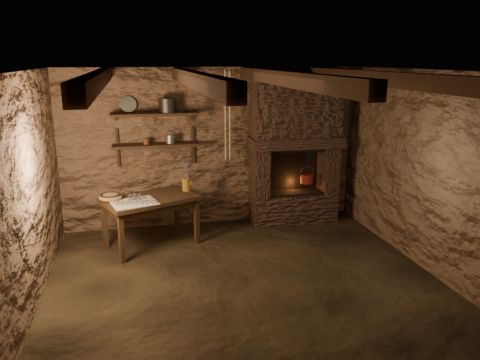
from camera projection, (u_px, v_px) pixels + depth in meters
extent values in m
plane|color=black|center=(242.00, 277.00, 5.57)|extent=(4.50, 4.50, 0.00)
cube|color=brown|center=(212.00, 147.00, 7.15)|extent=(4.50, 0.04, 2.40)
cube|color=brown|center=(305.00, 248.00, 3.38)|extent=(4.50, 0.04, 2.40)
cube|color=brown|center=(28.00, 192.00, 4.77)|extent=(0.04, 4.00, 2.40)
cube|color=brown|center=(420.00, 169.00, 5.75)|extent=(0.04, 4.00, 2.40)
cube|color=black|center=(242.00, 70.00, 4.96)|extent=(4.50, 4.00, 0.04)
cube|color=black|center=(96.00, 81.00, 4.65)|extent=(0.14, 3.95, 0.16)
cube|color=black|center=(196.00, 80.00, 4.87)|extent=(0.14, 3.95, 0.16)
cube|color=black|center=(287.00, 79.00, 5.09)|extent=(0.14, 3.95, 0.16)
cube|color=black|center=(371.00, 78.00, 5.31)|extent=(0.14, 3.95, 0.16)
cube|color=black|center=(156.00, 145.00, 6.79)|extent=(1.25, 0.30, 0.04)
cube|color=black|center=(155.00, 114.00, 6.67)|extent=(1.25, 0.30, 0.04)
cube|color=#37241B|center=(293.00, 207.00, 7.45)|extent=(1.35, 0.45, 0.45)
cube|color=#37241B|center=(259.00, 172.00, 7.17)|extent=(0.23, 0.45, 0.75)
cube|color=#37241B|center=(328.00, 169.00, 7.41)|extent=(0.23, 0.45, 0.75)
cube|color=#37241B|center=(296.00, 142.00, 7.15)|extent=(1.43, 0.51, 0.16)
cube|color=#37241B|center=(296.00, 106.00, 7.04)|extent=(1.35, 0.45, 0.94)
cube|color=black|center=(290.00, 168.00, 7.48)|extent=(0.90, 0.06, 0.75)
cube|color=black|center=(150.00, 199.00, 6.33)|extent=(1.40, 1.12, 0.05)
cube|color=black|center=(151.00, 205.00, 6.35)|extent=(1.26, 0.99, 0.09)
cube|color=silver|center=(134.00, 203.00, 6.09)|extent=(0.66, 0.59, 0.01)
cylinder|color=#A4701F|center=(186.00, 184.00, 6.63)|extent=(0.15, 0.15, 0.18)
torus|color=#A4701F|center=(191.00, 183.00, 6.64)|extent=(0.02, 0.10, 0.10)
ellipsoid|color=olive|center=(111.00, 197.00, 6.20)|extent=(0.38, 0.38, 0.11)
cylinder|color=#2A2825|center=(168.00, 106.00, 6.68)|extent=(0.26, 0.26, 0.18)
cylinder|color=#A7A6A1|center=(128.00, 104.00, 6.65)|extent=(0.24, 0.12, 0.23)
cylinder|color=#5E2B12|center=(146.00, 141.00, 6.74)|extent=(0.10, 0.10, 0.08)
cylinder|color=maroon|center=(307.00, 179.00, 7.33)|extent=(0.22, 0.22, 0.14)
torus|color=#2A2825|center=(307.00, 173.00, 7.30)|extent=(0.23, 0.01, 0.23)
cylinder|color=#2A2825|center=(307.00, 163.00, 7.26)|extent=(0.01, 0.01, 0.44)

